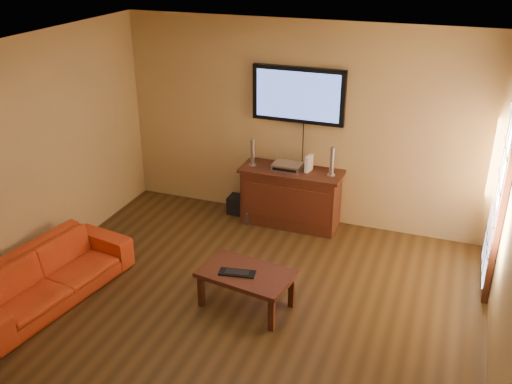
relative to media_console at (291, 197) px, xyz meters
The scene contains 14 objects.
ground_plane 2.27m from the media_console, 88.36° to the right, with size 5.00×5.00×0.00m, color #34220E.
room_walls 2.06m from the media_console, 87.73° to the right, with size 5.00×5.00×5.00m.
french_door 2.66m from the media_console, 11.97° to the right, with size 0.07×1.02×2.22m.
media_console is the anchor object (origin of this frame).
television 1.37m from the media_console, 90.00° to the left, with size 1.23×0.08×0.73m.
coffee_table 1.98m from the media_console, 86.43° to the right, with size 1.04×0.72×0.42m.
sofa 3.23m from the media_console, 126.94° to the right, with size 1.92×0.56×0.75m, color red.
speaker_left 0.78m from the media_console, behind, with size 0.10×0.10×0.37m.
speaker_right 0.78m from the media_console, ahead, with size 0.10×0.10×0.38m.
av_receiver 0.44m from the media_console, behind, with size 0.38×0.27×0.09m, color silver.
game_console 0.55m from the media_console, 11.04° to the left, with size 0.05×0.16×0.22m, color white.
subwoofer 0.85m from the media_console, behind, with size 0.25×0.25×0.25m, color black.
bottle 0.67m from the media_console, 155.57° to the right, with size 0.07×0.07×0.19m.
keyboard 2.04m from the media_console, 88.73° to the right, with size 0.40×0.21×0.02m.
Camera 1 is at (1.91, -4.46, 3.69)m, focal length 40.00 mm.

